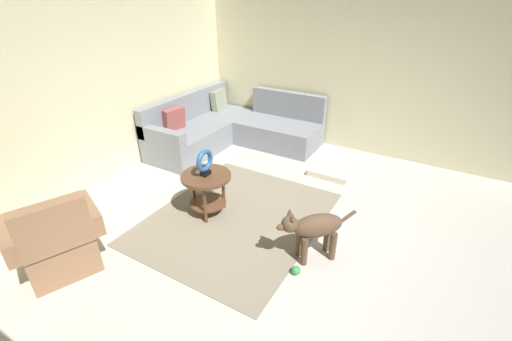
{
  "coord_description": "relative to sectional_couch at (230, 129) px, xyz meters",
  "views": [
    {
      "loc": [
        -2.7,
        -1.24,
        2.5
      ],
      "look_at": [
        0.45,
        0.6,
        0.55
      ],
      "focal_mm": 24.08,
      "sensor_mm": 36.0,
      "label": 1
    }
  ],
  "objects": [
    {
      "name": "sectional_couch",
      "position": [
        0.0,
        0.0,
        0.0
      ],
      "size": [
        2.2,
        2.25,
        0.88
      ],
      "color": "gray",
      "rests_on": "ground_plane"
    },
    {
      "name": "wall_right",
      "position": [
        0.95,
        -2.02,
        1.06
      ],
      "size": [
        0.12,
        6.0,
        2.7
      ],
      "primitive_type": "cube",
      "color": "beige",
      "rests_on": "ground_plane"
    },
    {
      "name": "side_table",
      "position": [
        -1.91,
        -0.95,
        0.13
      ],
      "size": [
        0.6,
        0.6,
        0.54
      ],
      "color": "brown",
      "rests_on": "ground_plane"
    },
    {
      "name": "wall_back",
      "position": [
        -1.99,
        0.92,
        1.06
      ],
      "size": [
        6.0,
        0.12,
        2.7
      ],
      "primitive_type": "cube",
      "color": "beige",
      "rests_on": "ground_plane"
    },
    {
      "name": "torus_sculpture",
      "position": [
        -1.91,
        -0.95,
        0.42
      ],
      "size": [
        0.28,
        0.08,
        0.33
      ],
      "color": "black",
      "rests_on": "side_table"
    },
    {
      "name": "ground_plane",
      "position": [
        -1.99,
        -2.02,
        -0.34
      ],
      "size": [
        6.0,
        6.0,
        0.1
      ],
      "primitive_type": "cube",
      "color": "beige"
    },
    {
      "name": "armchair",
      "position": [
        -3.42,
        -0.31,
        0.03
      ],
      "size": [
        0.97,
        0.86,
        0.88
      ],
      "rotation": [
        0.0,
        0.0,
        -0.39
      ],
      "color": "#936B4C",
      "rests_on": "ground_plane"
    },
    {
      "name": "dog_toy_ball",
      "position": [
        -2.32,
        -2.34,
        -0.24
      ],
      "size": [
        0.09,
        0.09,
        0.09
      ],
      "primitive_type": "sphere",
      "color": "green",
      "rests_on": "ground_plane"
    },
    {
      "name": "dog",
      "position": [
        -2.02,
        -2.37,
        0.09
      ],
      "size": [
        0.63,
        0.64,
        0.63
      ],
      "rotation": [
        0.0,
        0.0,
        0.78
      ],
      "color": "brown",
      "rests_on": "ground_plane"
    },
    {
      "name": "dog_bed_mat",
      "position": [
        -0.01,
        -1.94,
        -0.24
      ],
      "size": [
        0.8,
        0.6,
        0.09
      ],
      "primitive_type": "cube",
      "color": "beige",
      "rests_on": "ground_plane"
    },
    {
      "name": "area_rug",
      "position": [
        -1.84,
        -1.32,
        -0.28
      ],
      "size": [
        2.3,
        1.9,
        0.01
      ],
      "primitive_type": "cube",
      "color": "gray",
      "rests_on": "ground_plane"
    }
  ]
}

